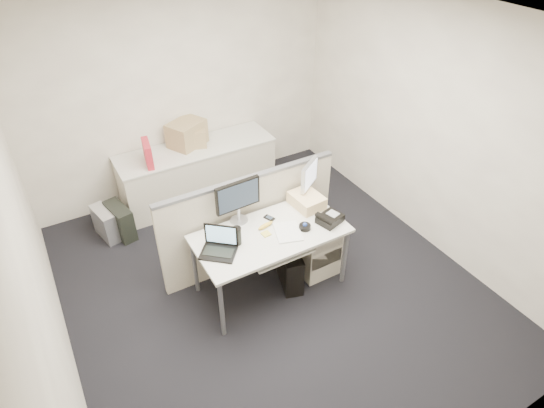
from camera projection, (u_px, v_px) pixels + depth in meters
floor at (271, 285)px, 4.86m from camera, size 4.00×4.50×0.01m
ceiling at (270, 22)px, 3.26m from camera, size 4.00×4.50×0.01m
wall_back at (181, 93)px, 5.63m from camera, size 4.00×0.02×2.70m
wall_front at (474, 374)px, 2.49m from camera, size 4.00×0.02×2.70m
wall_left at (29, 255)px, 3.26m from camera, size 0.02×4.50×2.70m
wall_right at (432, 129)px, 4.86m from camera, size 0.02×4.50×2.70m
desk at (271, 238)px, 4.47m from camera, size 1.50×0.75×0.73m
keyboard_tray at (280, 252)px, 4.37m from camera, size 0.62×0.32×0.02m
drawer_pedestal at (312, 243)px, 4.92m from camera, size 0.40×0.55×0.65m
cubicle_partition at (250, 222)px, 4.84m from camera, size 2.00×0.06×1.10m
back_counter at (198, 173)px, 5.99m from camera, size 2.00×0.60×0.72m
monitor_main at (238, 202)px, 4.44m from camera, size 0.48×0.20×0.47m
monitor_small at (309, 180)px, 4.78m from camera, size 0.39×0.34×0.43m
laptop at (218, 244)px, 4.11m from camera, size 0.40×0.39×0.24m
trackball at (305, 227)px, 4.46m from camera, size 0.15×0.15×0.04m
desk_phone at (330, 219)px, 4.54m from camera, size 0.28×0.25×0.08m
paper_stack at (288, 232)px, 4.43m from camera, size 0.33×0.37×0.01m
sticky_pad at (266, 234)px, 4.40m from camera, size 0.08×0.08×0.01m
travel_mug at (237, 236)px, 4.25m from camera, size 0.10×0.10×0.17m
banana at (266, 225)px, 4.48m from camera, size 0.19×0.08×0.04m
cellphone at (269, 218)px, 4.60m from camera, size 0.10×0.12×0.01m
manila_folders at (307, 200)px, 4.75m from camera, size 0.30×0.37×0.13m
keyboard at (273, 249)px, 4.36m from camera, size 0.43×0.29×0.02m
pc_tower_desk at (289, 267)px, 4.77m from camera, size 0.31×0.50×0.44m
pc_tower_spare_dark at (120, 221)px, 5.42m from camera, size 0.26×0.47×0.41m
pc_tower_spare_silver at (106, 224)px, 5.40m from camera, size 0.25×0.44×0.38m
cardboard_box_left at (187, 134)px, 5.75m from camera, size 0.55×0.50×0.33m
cardboard_box_right at (192, 138)px, 5.76m from camera, size 0.40×0.35×0.24m
red_binder at (148, 154)px, 5.37m from camera, size 0.13×0.34×0.31m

